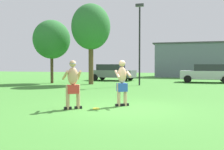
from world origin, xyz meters
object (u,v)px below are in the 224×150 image
object	(u,v)px
lamp_post	(140,36)
tree_left_field	(52,40)
car_silver_near_post	(207,73)
frisbee	(96,109)
car_gray_mid_lot	(112,72)
tree_behind_players	(91,27)
player_with_cap	(73,82)
player_in_blue	(122,82)

from	to	relation	value
lamp_post	tree_left_field	xyz separation A→B (m)	(-7.42, 0.11, -0.05)
car_silver_near_post	lamp_post	distance (m)	7.46
frisbee	lamp_post	size ratio (longest dim) A/B	0.04
car_silver_near_post	car_gray_mid_lot	xyz separation A→B (m)	(-8.66, 0.29, 0.00)
car_gray_mid_lot	tree_left_field	size ratio (longest dim) A/B	0.85
lamp_post	tree_behind_players	bearing A→B (deg)	-179.31
player_with_cap	car_gray_mid_lot	size ratio (longest dim) A/B	0.39
car_gray_mid_lot	tree_behind_players	size ratio (longest dim) A/B	0.71
player_with_cap	car_gray_mid_lot	bearing A→B (deg)	102.14
player_with_cap	tree_left_field	xyz separation A→B (m)	(-7.18, 11.05, 2.68)
player_in_blue	frisbee	size ratio (longest dim) A/B	6.76
player_with_cap	tree_left_field	size ratio (longest dim) A/B	0.33
lamp_post	car_gray_mid_lot	bearing A→B (deg)	126.04
player_with_cap	tree_behind_players	world-z (taller)	tree_behind_players
car_silver_near_post	car_gray_mid_lot	world-z (taller)	same
player_with_cap	car_silver_near_post	bearing A→B (deg)	71.60
player_with_cap	player_in_blue	bearing A→B (deg)	37.58
player_in_blue	car_silver_near_post	distance (m)	15.03
lamp_post	tree_behind_players	xyz separation A→B (m)	(-3.86, -0.05, 0.80)
car_silver_near_post	player_with_cap	bearing A→B (deg)	-108.40
lamp_post	tree_behind_players	world-z (taller)	tree_behind_players
player_with_cap	frisbee	size ratio (longest dim) A/B	6.75
car_silver_near_post	car_gray_mid_lot	distance (m)	8.66
player_in_blue	tree_left_field	world-z (taller)	tree_left_field
lamp_post	frisbee	bearing A→B (deg)	-87.16
car_gray_mid_lot	tree_behind_players	bearing A→B (deg)	-92.09
player_with_cap	lamp_post	size ratio (longest dim) A/B	0.28
tree_behind_players	tree_left_field	bearing A→B (deg)	177.42
player_with_cap	player_in_blue	xyz separation A→B (m)	(1.48, 1.14, -0.03)
player_in_blue	tree_left_field	bearing A→B (deg)	131.14
car_silver_near_post	tree_behind_players	size ratio (longest dim) A/B	0.68
player_in_blue	tree_behind_players	xyz separation A→B (m)	(-5.10, 9.75, 3.57)
player_with_cap	tree_left_field	distance (m)	13.45
player_in_blue	tree_behind_players	distance (m)	11.57
player_in_blue	car_gray_mid_lot	world-z (taller)	player_in_blue
car_silver_near_post	lamp_post	bearing A→B (deg)	-136.33
lamp_post	tree_left_field	distance (m)	7.42
tree_behind_players	lamp_post	bearing A→B (deg)	0.69
frisbee	car_gray_mid_lot	distance (m)	16.30
car_silver_near_post	lamp_post	size ratio (longest dim) A/B	0.71
car_silver_near_post	tree_left_field	world-z (taller)	tree_left_field
player_in_blue	lamp_post	size ratio (longest dim) A/B	0.28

